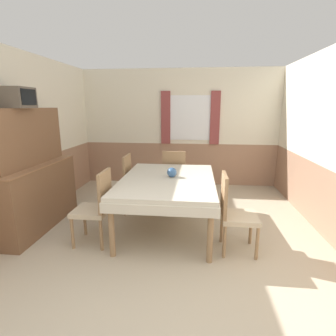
{
  "coord_description": "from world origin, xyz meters",
  "views": [
    {
      "loc": [
        0.4,
        -1.61,
        1.79
      ],
      "look_at": [
        -0.0,
        2.03,
        0.92
      ],
      "focal_mm": 28.0,
      "sensor_mm": 36.0,
      "label": 1
    }
  ],
  "objects_px": {
    "chair_head_window": "(174,174)",
    "tv": "(19,98)",
    "chair_left_far": "(120,182)",
    "vase": "(172,172)",
    "chair_right_near": "(234,211)",
    "chair_left_near": "(96,205)",
    "sideboard": "(34,179)",
    "dining_table": "(168,185)"
  },
  "relations": [
    {
      "from": "chair_head_window",
      "to": "tv",
      "type": "bearing_deg",
      "value": -141.97
    },
    {
      "from": "chair_left_far",
      "to": "vase",
      "type": "height_order",
      "value": "chair_left_far"
    },
    {
      "from": "chair_right_near",
      "to": "chair_head_window",
      "type": "xyz_separation_m",
      "value": [
        -0.88,
        1.69,
        0.0
      ]
    },
    {
      "from": "chair_right_near",
      "to": "tv",
      "type": "relative_size",
      "value": 2.68
    },
    {
      "from": "chair_left_far",
      "to": "chair_right_near",
      "type": "bearing_deg",
      "value": -122.01
    },
    {
      "from": "chair_right_near",
      "to": "chair_left_near",
      "type": "height_order",
      "value": "same"
    },
    {
      "from": "chair_left_far",
      "to": "sideboard",
      "type": "height_order",
      "value": "sideboard"
    },
    {
      "from": "dining_table",
      "to": "chair_right_near",
      "type": "distance_m",
      "value": 1.05
    },
    {
      "from": "dining_table",
      "to": "chair_head_window",
      "type": "bearing_deg",
      "value": 90.0
    },
    {
      "from": "sideboard",
      "to": "tv",
      "type": "xyz_separation_m",
      "value": [
        0.05,
        -0.18,
        1.16
      ]
    },
    {
      "from": "chair_right_near",
      "to": "chair_left_far",
      "type": "bearing_deg",
      "value": -122.01
    },
    {
      "from": "dining_table",
      "to": "vase",
      "type": "relative_size",
      "value": 13.19
    },
    {
      "from": "dining_table",
      "to": "chair_left_near",
      "type": "height_order",
      "value": "chair_left_near"
    },
    {
      "from": "vase",
      "to": "chair_head_window",
      "type": "bearing_deg",
      "value": 92.82
    },
    {
      "from": "chair_left_near",
      "to": "chair_right_near",
      "type": "bearing_deg",
      "value": -90.0
    },
    {
      "from": "chair_right_near",
      "to": "sideboard",
      "type": "height_order",
      "value": "sideboard"
    },
    {
      "from": "dining_table",
      "to": "sideboard",
      "type": "relative_size",
      "value": 1.07
    },
    {
      "from": "chair_left_far",
      "to": "chair_left_near",
      "type": "bearing_deg",
      "value": -180.0
    },
    {
      "from": "chair_left_near",
      "to": "sideboard",
      "type": "bearing_deg",
      "value": 70.99
    },
    {
      "from": "chair_right_near",
      "to": "sideboard",
      "type": "distance_m",
      "value": 2.87
    },
    {
      "from": "chair_left_far",
      "to": "sideboard",
      "type": "distance_m",
      "value": 1.32
    },
    {
      "from": "chair_head_window",
      "to": "chair_left_near",
      "type": "relative_size",
      "value": 1.0
    },
    {
      "from": "tv",
      "to": "chair_left_near",
      "type": "bearing_deg",
      "value": -10.81
    },
    {
      "from": "dining_table",
      "to": "vase",
      "type": "height_order",
      "value": "vase"
    },
    {
      "from": "dining_table",
      "to": "chair_head_window",
      "type": "height_order",
      "value": "chair_head_window"
    },
    {
      "from": "chair_left_near",
      "to": "vase",
      "type": "xyz_separation_m",
      "value": [
        0.93,
        0.61,
        0.32
      ]
    },
    {
      "from": "chair_head_window",
      "to": "tv",
      "type": "distance_m",
      "value": 2.79
    },
    {
      "from": "chair_left_far",
      "to": "tv",
      "type": "relative_size",
      "value": 2.68
    },
    {
      "from": "chair_right_near",
      "to": "chair_head_window",
      "type": "distance_m",
      "value": 1.91
    },
    {
      "from": "chair_head_window",
      "to": "dining_table",
      "type": "bearing_deg",
      "value": -90.0
    },
    {
      "from": "chair_left_far",
      "to": "chair_right_near",
      "type": "relative_size",
      "value": 1.0
    },
    {
      "from": "chair_left_near",
      "to": "chair_left_far",
      "type": "bearing_deg",
      "value": 0.0
    },
    {
      "from": "chair_left_far",
      "to": "chair_right_near",
      "type": "height_order",
      "value": "same"
    },
    {
      "from": "chair_left_far",
      "to": "vase",
      "type": "xyz_separation_m",
      "value": [
        0.93,
        -0.49,
        0.32
      ]
    },
    {
      "from": "sideboard",
      "to": "vase",
      "type": "relative_size",
      "value": 12.31
    },
    {
      "from": "chair_right_near",
      "to": "vase",
      "type": "distance_m",
      "value": 1.07
    },
    {
      "from": "vase",
      "to": "sideboard",
      "type": "bearing_deg",
      "value": -173.3
    },
    {
      "from": "chair_head_window",
      "to": "vase",
      "type": "relative_size",
      "value": 6.93
    },
    {
      "from": "tv",
      "to": "vase",
      "type": "bearing_deg",
      "value": 11.87
    },
    {
      "from": "tv",
      "to": "chair_right_near",
      "type": "bearing_deg",
      "value": -4.05
    },
    {
      "from": "dining_table",
      "to": "chair_left_far",
      "type": "height_order",
      "value": "chair_left_far"
    },
    {
      "from": "chair_left_far",
      "to": "chair_left_near",
      "type": "height_order",
      "value": "same"
    }
  ]
}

